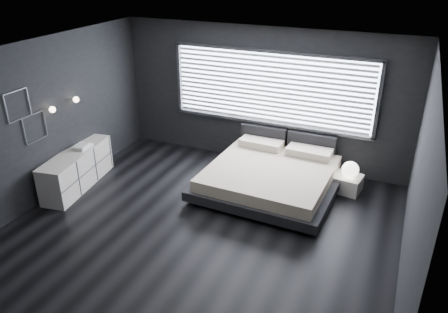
% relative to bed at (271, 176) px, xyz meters
% --- Properties ---
extents(room, '(6.04, 6.00, 2.80)m').
position_rel_bed_xyz_m(room, '(-0.62, -1.60, 1.11)').
color(room, black).
rests_on(room, ground).
extents(window, '(4.14, 0.09, 1.52)m').
position_rel_bed_xyz_m(window, '(-0.42, 1.10, 1.32)').
color(window, white).
rests_on(window, ground).
extents(headboard, '(1.96, 0.16, 0.52)m').
position_rel_bed_xyz_m(headboard, '(-0.00, 1.04, 0.28)').
color(headboard, black).
rests_on(headboard, ground).
extents(sconce_near, '(0.18, 0.11, 0.11)m').
position_rel_bed_xyz_m(sconce_near, '(-3.50, -1.55, 1.31)').
color(sconce_near, silver).
rests_on(sconce_near, ground).
extents(sconce_far, '(0.18, 0.11, 0.11)m').
position_rel_bed_xyz_m(sconce_far, '(-3.50, -0.95, 1.31)').
color(sconce_far, silver).
rests_on(sconce_far, ground).
extents(wall_art_upper, '(0.01, 0.48, 0.48)m').
position_rel_bed_xyz_m(wall_art_upper, '(-3.59, -2.15, 1.56)').
color(wall_art_upper, '#47474C').
rests_on(wall_art_upper, ground).
extents(wall_art_lower, '(0.01, 0.48, 0.48)m').
position_rel_bed_xyz_m(wall_art_lower, '(-3.59, -1.90, 1.09)').
color(wall_art_lower, '#47474C').
rests_on(wall_art_lower, ground).
extents(bed, '(2.50, 2.40, 0.63)m').
position_rel_bed_xyz_m(bed, '(0.00, 0.00, 0.00)').
color(bed, black).
rests_on(bed, ground).
extents(nightstand, '(0.60, 0.52, 0.31)m').
position_rel_bed_xyz_m(nightstand, '(1.31, 0.53, -0.13)').
color(nightstand, silver).
rests_on(nightstand, ground).
extents(orb_lamp, '(0.31, 0.31, 0.31)m').
position_rel_bed_xyz_m(orb_lamp, '(1.35, 0.50, 0.18)').
color(orb_lamp, white).
rests_on(orb_lamp, nightstand).
extents(dresser, '(0.76, 1.82, 0.71)m').
position_rel_bed_xyz_m(dresser, '(-3.40, -1.30, 0.06)').
color(dresser, silver).
rests_on(dresser, ground).
extents(book_stack, '(0.28, 0.36, 0.07)m').
position_rel_bed_xyz_m(book_stack, '(-3.39, -1.10, 0.45)').
color(book_stack, white).
rests_on(book_stack, dresser).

